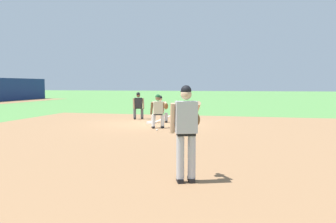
{
  "coord_description": "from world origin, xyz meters",
  "views": [
    {
      "loc": [
        -14.98,
        -4.32,
        1.87
      ],
      "look_at": [
        -6.26,
        -2.28,
        1.13
      ],
      "focal_mm": 35.0,
      "sensor_mm": 36.0,
      "label": 1
    }
  ],
  "objects_px": {
    "baseball": "(157,130)",
    "baserunner": "(158,110)",
    "umpire": "(138,105)",
    "first_baseman": "(161,108)",
    "first_base_bag": "(151,123)",
    "pitcher": "(187,127)"
  },
  "relations": [
    {
      "from": "baseball",
      "to": "baserunner",
      "type": "distance_m",
      "value": 1.12
    },
    {
      "from": "baseball",
      "to": "umpire",
      "type": "xyz_separation_m",
      "value": [
        4.12,
        2.15,
        0.76
      ]
    },
    {
      "from": "first_baseman",
      "to": "first_base_bag",
      "type": "bearing_deg",
      "value": 145.18
    },
    {
      "from": "baseball",
      "to": "pitcher",
      "type": "relative_size",
      "value": 0.04
    },
    {
      "from": "first_baseman",
      "to": "baserunner",
      "type": "distance_m",
      "value": 2.04
    },
    {
      "from": "baserunner",
      "to": "umpire",
      "type": "distance_m",
      "value": 3.86
    },
    {
      "from": "baseball",
      "to": "baserunner",
      "type": "xyz_separation_m",
      "value": [
        0.8,
        0.17,
        0.76
      ]
    },
    {
      "from": "pitcher",
      "to": "first_baseman",
      "type": "height_order",
      "value": "pitcher"
    },
    {
      "from": "first_base_bag",
      "to": "first_baseman",
      "type": "relative_size",
      "value": 0.28
    },
    {
      "from": "first_base_bag",
      "to": "baserunner",
      "type": "distance_m",
      "value": 1.84
    },
    {
      "from": "baseball",
      "to": "first_baseman",
      "type": "relative_size",
      "value": 0.06
    },
    {
      "from": "first_base_bag",
      "to": "baserunner",
      "type": "relative_size",
      "value": 0.26
    },
    {
      "from": "baseball",
      "to": "pitcher",
      "type": "distance_m",
      "value": 7.06
    },
    {
      "from": "first_base_bag",
      "to": "first_baseman",
      "type": "bearing_deg",
      "value": -34.82
    },
    {
      "from": "baserunner",
      "to": "umpire",
      "type": "height_order",
      "value": "same"
    },
    {
      "from": "first_base_bag",
      "to": "pitcher",
      "type": "relative_size",
      "value": 0.2
    },
    {
      "from": "pitcher",
      "to": "first_baseman",
      "type": "relative_size",
      "value": 1.39
    },
    {
      "from": "first_baseman",
      "to": "baseball",
      "type": "bearing_deg",
      "value": -168.55
    },
    {
      "from": "first_base_bag",
      "to": "umpire",
      "type": "height_order",
      "value": "umpire"
    },
    {
      "from": "baseball",
      "to": "pitcher",
      "type": "bearing_deg",
      "value": -160.24
    },
    {
      "from": "first_baseman",
      "to": "umpire",
      "type": "bearing_deg",
      "value": 50.22
    },
    {
      "from": "first_base_bag",
      "to": "pitcher",
      "type": "distance_m",
      "value": 9.53
    }
  ]
}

